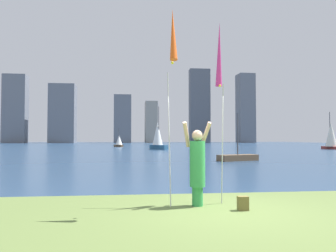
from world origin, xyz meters
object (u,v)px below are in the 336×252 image
Objects in this scene: kite_flag_right at (219,58)px; sailboat_5 at (331,135)px; bag at (243,203)px; sailboat_6 at (119,141)px; sailboat_3 at (238,157)px; sailboat_0 at (158,136)px; person at (197,164)px; kite_flag_left at (173,41)px.

kite_flag_right is 0.84× the size of sailboat_5.
kite_flag_right is at bearing 104.15° from bag.
sailboat_5 is 32.99m from sailboat_6.
sailboat_3 reaches higher than sailboat_6.
sailboat_5 is (23.55, -1.68, 0.03)m from sailboat_0.
kite_flag_right is 3.45m from bag.
person is 0.59× the size of sailboat_6.
bag is 0.06× the size of sailboat_5.
kite_flag_right is at bearing -85.30° from sailboat_6.
bag is 43.52m from sailboat_5.
kite_flag_right reaches higher than bag.
person is at bearing -93.25° from sailboat_0.
kite_flag_right is 50.44m from sailboat_6.
kite_flag_left is 1.33× the size of sailboat_3.
kite_flag_left is at bearing -94.16° from sailboat_0.
sailboat_5 reaches higher than sailboat_6.
sailboat_5 is at bearing 54.27° from kite_flag_right.
sailboat_3 is (6.29, 14.87, -3.35)m from kite_flag_left.
sailboat_0 is (1.47, 36.46, -1.62)m from kite_flag_right.
sailboat_0 is 22.84m from sailboat_3.
sailboat_5 reaches higher than kite_flag_right.
sailboat_6 is (-29.16, 15.42, -0.86)m from sailboat_5.
sailboat_0 is at bearing -67.83° from sailboat_6.
sailboat_0 is at bearing 87.69° from kite_flag_right.
sailboat_3 is at bearing 67.08° from kite_flag_left.
kite_flag_left is at bearing -126.36° from sailboat_5.
sailboat_0 is at bearing 88.11° from bag.
kite_flag_right reaches higher than person.
sailboat_6 is (-2.88, 51.11, -2.57)m from kite_flag_left.
sailboat_6 is at bearing 94.88° from bag.
person is at bearing -126.11° from sailboat_5.
kite_flag_left is 0.83× the size of sailboat_5.
bag is 37.46m from sailboat_0.
bag is at bearing -107.86° from sailboat_3.
kite_flag_right is (0.62, 0.37, 2.53)m from person.
person is at bearing 146.66° from bag.
sailboat_0 is 14.87m from sailboat_6.
sailboat_3 is (4.80, 14.90, 0.08)m from bag.
sailboat_0 is at bearing 175.93° from sailboat_5.
sailboat_6 is at bearing 152.12° from sailboat_5.
sailboat_6 reaches higher than person.
sailboat_6 is at bearing 93.23° from kite_flag_left.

